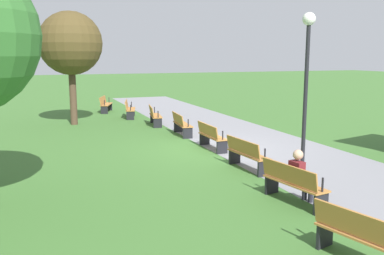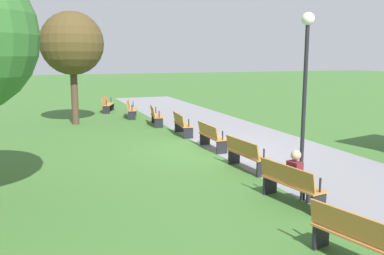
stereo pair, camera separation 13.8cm
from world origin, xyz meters
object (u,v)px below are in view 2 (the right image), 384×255
at_px(lamp_post, 306,66).
at_px(bench_6, 291,183).
at_px(bench_7, 359,238).
at_px(tree_1, 72,44).
at_px(bench_2, 156,115).
at_px(bench_3, 182,124).
at_px(bench_4, 211,136).
at_px(bench_1, 131,109).
at_px(person_seated, 298,175).
at_px(bench_0, 107,104).
at_px(bench_5, 246,154).

bearing_deg(lamp_post, bench_6, -41.78).
bearing_deg(bench_7, tree_1, 176.14).
distance_m(bench_2, lamp_post, 9.96).
xyz_separation_m(bench_3, bench_6, (8.22, -0.35, 0.00)).
xyz_separation_m(bench_4, bench_7, (8.16, -1.03, 0.00)).
bearing_deg(bench_3, lamp_post, 12.16).
height_order(bench_6, bench_7, same).
height_order(bench_1, bench_2, same).
xyz_separation_m(bench_3, person_seated, (8.25, -0.20, 0.17)).
height_order(bench_0, bench_5, same).
bearing_deg(bench_4, lamp_post, 10.57).
relative_size(bench_0, bench_5, 1.02).
distance_m(bench_0, person_seated, 16.37).
distance_m(bench_1, bench_2, 2.75).
relative_size(bench_1, tree_1, 0.32).
bearing_deg(tree_1, bench_5, 21.05).
distance_m(bench_6, person_seated, 0.23).
bearing_deg(bench_0, bench_5, 26.52).
distance_m(bench_1, bench_4, 8.23).
distance_m(person_seated, lamp_post, 2.88).
relative_size(bench_1, bench_3, 1.02).
relative_size(bench_5, tree_1, 0.32).
bearing_deg(bench_5, bench_0, -177.62).
distance_m(bench_7, lamp_post, 5.07).
bearing_deg(person_seated, bench_2, 171.12).
xyz_separation_m(bench_0, bench_2, (5.32, 1.37, 0.00)).
distance_m(bench_1, bench_7, 16.32).
height_order(bench_1, bench_3, same).
xyz_separation_m(bench_6, lamp_post, (-1.37, 1.23, 2.44)).
xyz_separation_m(bench_6, person_seated, (0.03, 0.15, 0.17)).
relative_size(bench_1, bench_6, 1.01).
bearing_deg(bench_7, bench_3, 160.71).
height_order(bench_0, bench_1, same).
relative_size(bench_3, bench_5, 1.00).
relative_size(person_seated, tree_1, 0.23).
bearing_deg(bench_5, bench_4, 172.77).
bearing_deg(bench_3, tree_1, -133.92).
distance_m(bench_3, bench_6, 8.23).
distance_m(bench_1, tree_1, 4.44).
relative_size(bench_1, person_seated, 1.39).
bearing_deg(tree_1, bench_7, 10.62).
xyz_separation_m(bench_5, bench_6, (2.73, -0.35, 0.00)).
bearing_deg(bench_6, bench_7, -21.68).
height_order(bench_1, bench_6, same).
distance_m(bench_1, bench_6, 13.65).
distance_m(bench_5, bench_7, 5.49).
height_order(bench_1, bench_7, same).
bearing_deg(bench_4, bench_3, -177.60).
bearing_deg(bench_1, bench_6, 16.89).
bearing_deg(lamp_post, bench_0, -170.12).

